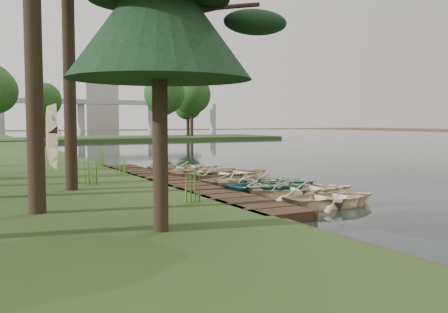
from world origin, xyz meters
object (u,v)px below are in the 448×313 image
rowboat_0 (333,195)px  stored_rowboat (55,163)px  rowboat_1 (302,187)px  boardwalk (173,184)px  rowboat_2 (275,184)px

rowboat_0 → stored_rowboat: 14.28m
rowboat_1 → stored_rowboat: 12.80m
rowboat_1 → stored_rowboat: stored_rowboat is taller
rowboat_0 → rowboat_1: rowboat_1 is taller
boardwalk → rowboat_2: bearing=-55.9°
boardwalk → rowboat_1: bearing=-60.8°
rowboat_0 → rowboat_2: bearing=5.8°
boardwalk → rowboat_0: (2.59, -6.49, 0.22)m
boardwalk → stored_rowboat: size_ratio=5.09×
boardwalk → rowboat_0: rowboat_0 is taller
stored_rowboat → rowboat_0: bearing=-152.3°
boardwalk → rowboat_2: 4.32m
rowboat_0 → rowboat_2: (-0.17, 2.92, 0.04)m
rowboat_2 → stored_rowboat: stored_rowboat is taller
rowboat_1 → rowboat_2: size_ratio=1.01×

